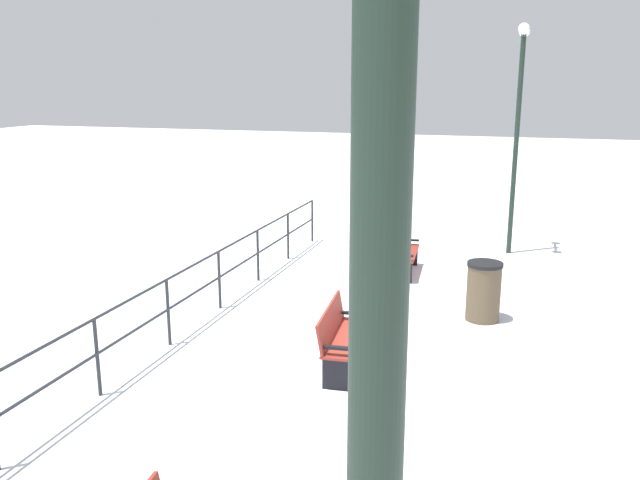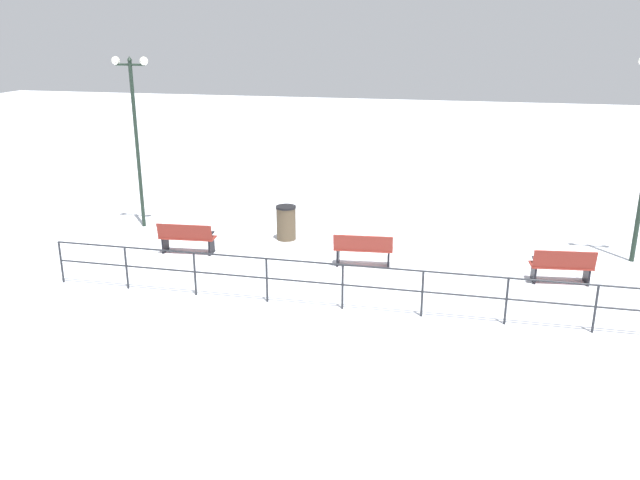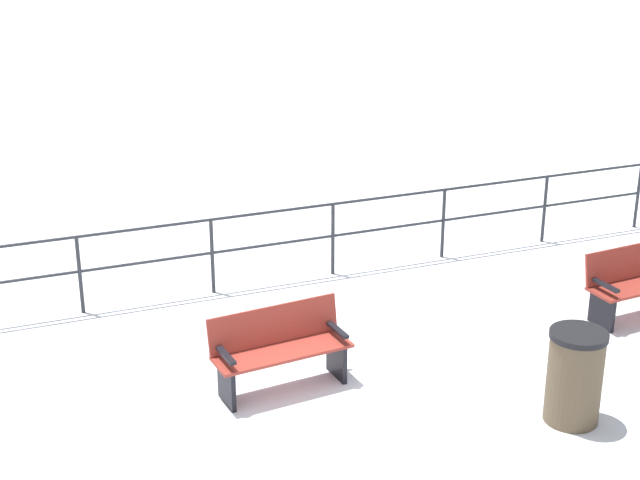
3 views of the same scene
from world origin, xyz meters
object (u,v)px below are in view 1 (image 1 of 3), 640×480
at_px(lamppost_middle, 519,105).
at_px(trash_bin, 484,291).
at_px(lamppost_near, 377,389).
at_px(bench_third, 401,252).
at_px(bench_second, 342,336).

distance_m(lamppost_middle, trash_bin, 5.45).
xyz_separation_m(lamppost_near, lamppost_middle, (0.00, 13.98, 0.11)).
bearing_deg(trash_bin, bench_third, 128.49).
bearing_deg(lamppost_middle, lamppost_near, -90.00).
distance_m(bench_third, trash_bin, 2.90).
relative_size(bench_third, lamppost_middle, 0.30).
bearing_deg(bench_second, lamppost_near, -79.12).
bearing_deg(bench_second, trash_bin, 50.36).
xyz_separation_m(bench_second, lamppost_middle, (1.99, 7.17, 2.88)).
bearing_deg(lamppost_near, bench_third, 100.11).
relative_size(bench_third, lamppost_near, 0.30).
xyz_separation_m(bench_third, lamppost_middle, (2.07, 2.37, 2.90)).
height_order(lamppost_near, lamppost_middle, lamppost_near).
relative_size(lamppost_near, lamppost_middle, 1.03).
height_order(bench_second, lamppost_near, lamppost_near).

